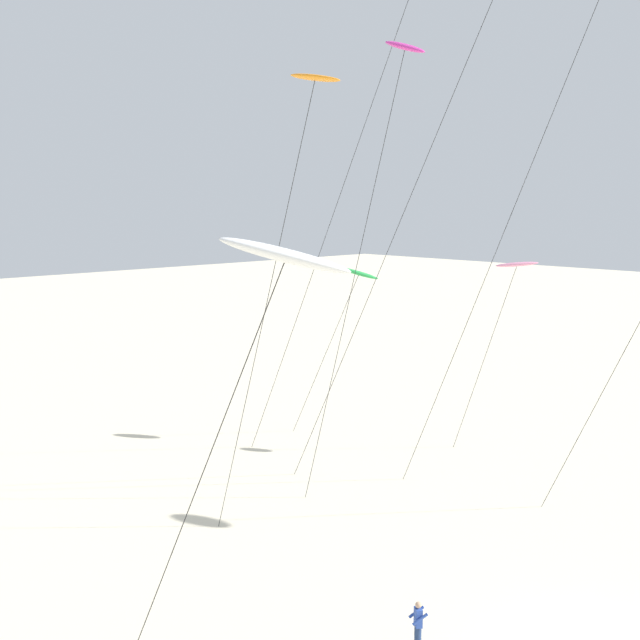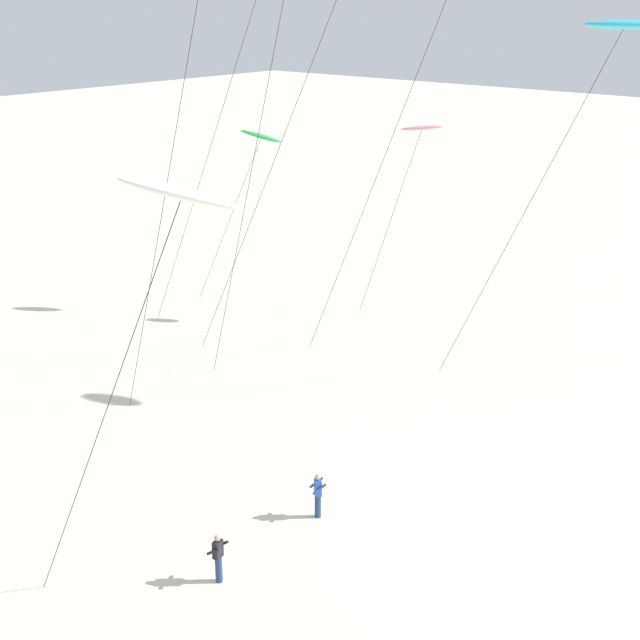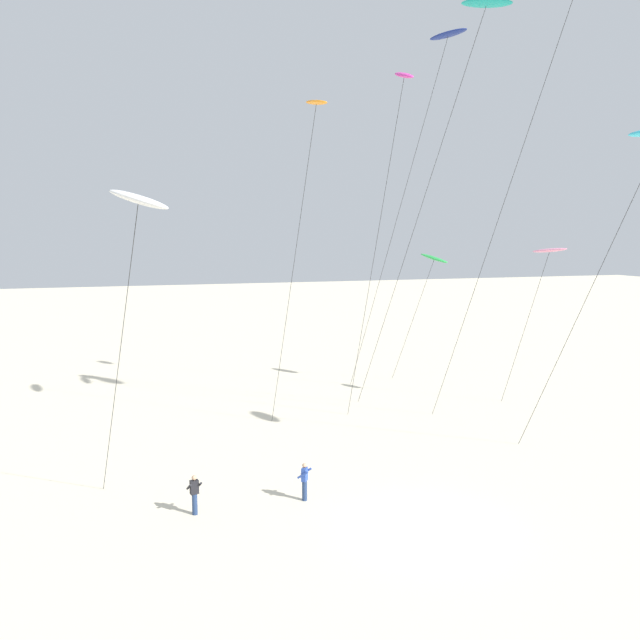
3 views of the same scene
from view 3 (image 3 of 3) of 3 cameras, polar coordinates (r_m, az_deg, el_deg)
The scene contains 10 objects.
ground_plane at distance 26.31m, azimuth 9.65°, elevation -17.99°, with size 260.00×260.00×0.00m, color beige.
kite_white at distance 23.71m, azimuth -16.12°, elevation 10.26°, with size 3.07×6.65×13.15m.
kite_green at distance 46.77m, azimuth 10.23°, elevation 5.41°, with size 2.27×5.21×10.17m.
kite_navy at distance 42.78m, azimuth 11.33°, elevation 23.45°, with size 3.93×9.86×23.73m.
kite_teal at distance 37.35m, azimuth 14.63°, elevation 25.50°, with size 4.46×10.74×23.67m.
kite_pink at distance 42.51m, azimuth 19.97°, elevation 5.78°, with size 1.87×4.14×10.67m.
kite_magenta at distance 36.83m, azimuth 7.49°, elevation 20.48°, with size 1.82×5.46×20.39m.
kite_orange at distance 34.83m, azimuth -0.41°, elevation 18.54°, with size 2.00×5.64×18.58m.
kite_flyer_nearest at distance 27.18m, azimuth -11.26°, elevation -15.11°, with size 0.62×0.60×1.67m.
kite_flyer_middle at distance 27.99m, azimuth -1.40°, elevation -14.28°, with size 0.72×0.72×1.67m.
Camera 3 is at (-11.13, -20.99, 11.30)m, focal length 35.46 mm.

